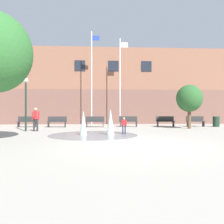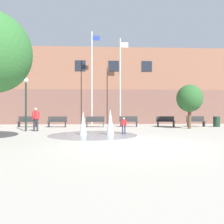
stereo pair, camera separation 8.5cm
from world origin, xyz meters
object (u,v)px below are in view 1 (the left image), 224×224
Objects in this scene: park_bench_far_left at (27,121)px; lamp_post_left_lane at (26,96)px; park_bench_left_of_flagpoles at (57,122)px; flagpole_left at (92,76)px; park_bench_under_left_flagpole at (95,121)px; park_bench_under_right_flagpole at (165,121)px; park_bench_center at (128,121)px; flagpole_right at (120,79)px; park_bench_far_right at (195,121)px; child_running at (124,124)px; teen_by_trashcan at (36,117)px; street_tree_near_building at (189,99)px; trash_can at (216,122)px.

lamp_post_left_lane is (1.23, -4.01, 1.90)m from park_bench_far_left.
flagpole_left reaches higher than park_bench_left_of_flagpoles.
park_bench_under_left_flagpole is 6.17m from park_bench_under_right_flagpole.
flagpole_right is at bearing 106.73° from park_bench_center.
park_bench_center is 3.25m from park_bench_under_right_flagpole.
park_bench_far_right is 9.24m from child_running.
flagpole_left is at bearing -180.00° from flagpole_right.
street_tree_near_building reaches higher than teen_by_trashcan.
flagpole_left is 2.61× the size of street_tree_near_building.
flagpole_left is 9.93× the size of trash_can.
flagpole_left is at bearing 168.46° from trash_can.
lamp_post_left_lane is at bearing -163.70° from park_bench_far_right.
street_tree_near_building is at bearing -149.33° from trash_can.
park_bench_far_right is at bearing -11.57° from flagpole_left.
trash_can is at bearing -140.49° from child_running.
street_tree_near_building reaches higher than trash_can.
teen_by_trashcan is (-6.81, -4.01, 0.45)m from park_bench_center.
park_bench_left_of_flagpoles is 9.38m from park_bench_under_right_flagpole.
park_bench_under_right_flagpole and park_bench_far_right have the same top height.
teen_by_trashcan is at bearing -162.91° from park_bench_far_right.
lamp_post_left_lane is at bearing -151.74° from park_bench_center.
child_running is at bearing -38.58° from park_bench_far_left.
park_bench_far_right is at bearing -16.17° from flagpole_right.
park_bench_under_left_flagpole is 1.78× the size of trash_can.
flagpole_right reaches higher than park_bench_center.
trash_can is at bearing -0.85° from park_bench_under_left_flagpole.
flagpole_right is (8.16, 1.80, 3.93)m from park_bench_far_left.
flagpole_right is (-0.54, 1.80, 3.93)m from park_bench_center.
street_tree_near_building is at bearing -60.91° from park_bench_under_right_flagpole.
park_bench_far_right is 14.12m from lamp_post_left_lane.
park_bench_left_of_flagpoles is 13.79m from trash_can.
park_bench_far_left is 4.46m from teen_by_trashcan.
flagpole_right is at bearing 164.81° from trash_can.
teen_by_trashcan is at bearing -166.10° from trash_can.
flagpole_right is (6.27, 5.81, 3.48)m from teen_by_trashcan.
lamp_post_left_lane is 12.07m from street_tree_near_building.
child_running is 1.10× the size of trash_can.
child_running is at bearing -48.97° from park_bench_left_of_flagpoles.
trash_can is (10.92, -2.23, -4.27)m from flagpole_left.
street_tree_near_building is at bearing -123.54° from park_bench_far_right.
lamp_post_left_lane is at bearing -166.67° from trash_can.
trash_can is at bearing -11.54° from flagpole_left.
street_tree_near_building reaches higher than child_running.
park_bench_under_right_flagpole is 1.01× the size of teen_by_trashcan.
park_bench_far_left is 1.01× the size of teen_by_trashcan.
park_bench_under_right_flagpole is 0.19× the size of flagpole_right.
flagpole_right reaches higher than park_bench_left_of_flagpoles.
park_bench_left_of_flagpoles is 0.47× the size of street_tree_near_building.
park_bench_far_left and park_bench_left_of_flagpoles have the same top height.
park_bench_under_left_flagpole is at bearing -178.80° from park_bench_far_right.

